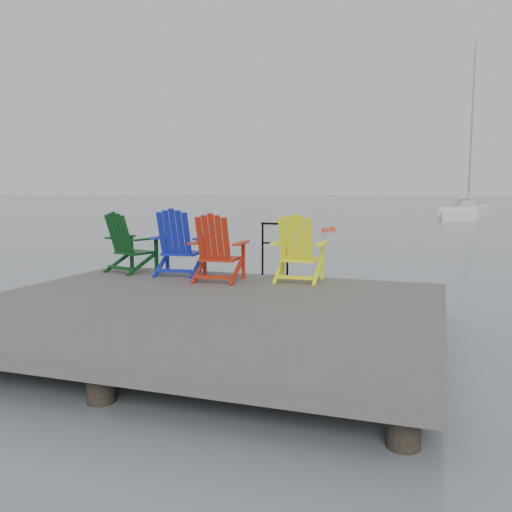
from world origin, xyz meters
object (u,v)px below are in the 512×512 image
(chair_red, at_px, (217,248))
(chair_yellow, at_px, (298,248))
(chair_green, at_px, (129,243))
(chair_blue, at_px, (179,243))
(sailboat_near, at_px, (467,212))
(handrail, at_px, (275,244))
(buoy_d, at_px, (481,214))
(buoy_b, at_px, (332,230))
(buoy_a, at_px, (325,231))

(chair_red, height_order, chair_yellow, chair_red)
(chair_green, distance_m, chair_blue, 0.99)
(sailboat_near, bearing_deg, chair_green, -92.25)
(handrail, distance_m, buoy_d, 37.97)
(handrail, bearing_deg, buoy_d, 81.62)
(chair_red, distance_m, buoy_b, 18.32)
(buoy_b, bearing_deg, chair_green, -90.53)
(chair_red, distance_m, buoy_d, 38.94)
(sailboat_near, bearing_deg, chair_yellow, -87.03)
(buoy_a, bearing_deg, chair_green, -89.83)
(chair_green, height_order, buoy_b, chair_green)
(chair_blue, xyz_separation_m, chair_red, (0.87, -0.38, -0.02))
(chair_yellow, xyz_separation_m, buoy_d, (5.00, 38.04, -1.03))
(chair_blue, height_order, buoy_b, chair_blue)
(handrail, distance_m, chair_green, 2.59)
(chair_green, distance_m, buoy_a, 17.09)
(buoy_a, xyz_separation_m, buoy_b, (0.22, 0.75, 0.00))
(chair_red, bearing_deg, buoy_d, 75.57)
(chair_red, height_order, buoy_d, chair_red)
(chair_green, xyz_separation_m, buoy_d, (8.08, 38.03, -1.02))
(chair_red, bearing_deg, chair_blue, 151.03)
(chair_red, height_order, sailboat_near, sailboat_near)
(chair_red, bearing_deg, buoy_a, 91.01)
(chair_green, xyz_separation_m, buoy_a, (-0.05, 17.06, -1.02))
(sailboat_near, relative_size, buoy_a, 37.31)
(chair_yellow, bearing_deg, buoy_a, 97.53)
(buoy_d, bearing_deg, chair_blue, -100.56)
(chair_blue, bearing_deg, chair_green, 171.78)
(chair_yellow, distance_m, buoy_d, 38.38)
(chair_green, height_order, chair_red, chair_red)
(chair_blue, xyz_separation_m, buoy_d, (7.09, 38.04, -1.06))
(chair_blue, bearing_deg, buoy_b, 85.22)
(chair_blue, relative_size, buoy_d, 3.38)
(chair_red, height_order, buoy_b, chair_red)
(buoy_d, bearing_deg, sailboat_near, -103.79)
(buoy_a, height_order, buoy_b, buoy_b)
(handrail, bearing_deg, sailboat_near, 82.49)
(handrail, relative_size, chair_red, 0.85)
(chair_green, height_order, chair_yellow, chair_yellow)
(buoy_a, relative_size, buoy_d, 1.01)
(chair_green, distance_m, buoy_d, 38.89)
(chair_green, distance_m, chair_yellow, 3.08)
(handrail, relative_size, buoy_a, 2.71)
(handrail, xyz_separation_m, chair_green, (-2.55, -0.48, -0.02))
(chair_blue, relative_size, buoy_b, 3.11)
(chair_blue, bearing_deg, handrail, 10.20)
(chair_blue, bearing_deg, sailboat_near, 72.53)
(chair_blue, distance_m, chair_yellow, 2.09)
(buoy_b, height_order, buoy_d, buoy_b)
(chair_green, bearing_deg, chair_red, 5.26)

